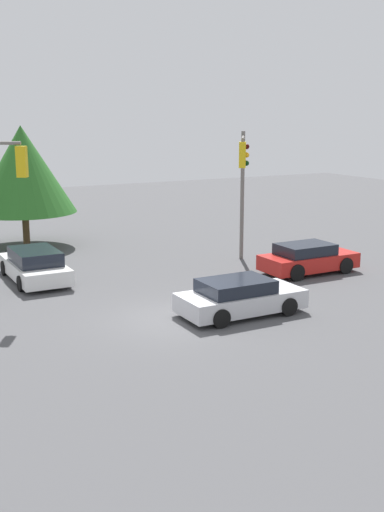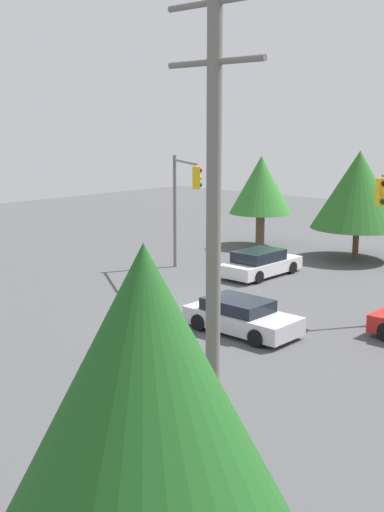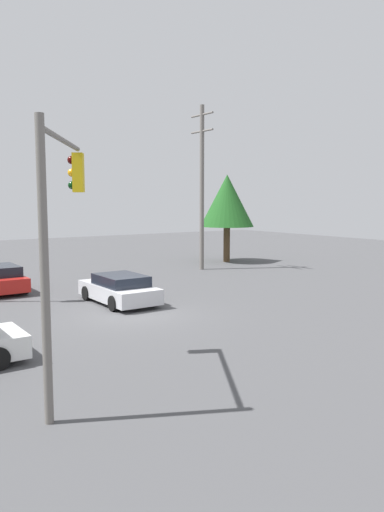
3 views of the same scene
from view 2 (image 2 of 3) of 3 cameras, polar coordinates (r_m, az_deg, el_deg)
The scene contains 8 objects.
ground_plane at distance 25.88m, azimuth 1.23°, elevation -5.43°, with size 80.00×80.00×0.00m, color #4C4C4F.
sedan_white at distance 32.87m, azimuth 6.12°, elevation -0.65°, with size 2.03×4.67×1.34m.
sedan_silver at distance 23.91m, azimuth 4.39°, elevation -5.37°, with size 4.32×2.03×1.25m.
traffic_signal_main at distance 32.58m, azimuth -0.77°, elevation 5.58°, with size 3.85×2.48×6.02m.
utility_pole_tall at distance 11.94m, azimuth 1.92°, elevation 1.22°, with size 2.20×0.28×10.26m.
tree_far at distance 37.55m, azimuth 14.58°, elevation 5.71°, with size 5.27×5.27×6.17m.
tree_corner at distance 8.12m, azimuth -4.15°, elevation -11.89°, with size 3.82×3.82×6.21m.
tree_right at distance 40.64m, azimuth 6.16°, elevation 6.28°, with size 3.95×3.95×5.69m.
Camera 2 is at (-16.40, 18.54, 7.57)m, focal length 45.00 mm.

